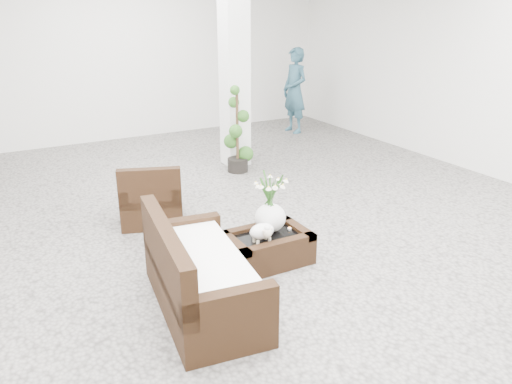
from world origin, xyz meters
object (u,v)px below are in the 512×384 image
coffee_table (267,249)px  armchair (151,192)px  loveseat (203,265)px  topiary (237,130)px

coffee_table → armchair: (-0.73, 1.69, 0.25)m
coffee_table → loveseat: size_ratio=0.55×
coffee_table → topiary: bearing=68.5°
armchair → loveseat: (-0.23, -2.17, 0.03)m
loveseat → armchair: bearing=1.4°
loveseat → coffee_table: bearing=-55.9°
coffee_table → loveseat: (-0.95, -0.48, 0.28)m
armchair → topiary: 2.33m
coffee_table → armchair: bearing=113.2°
coffee_table → armchair: armchair is taller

